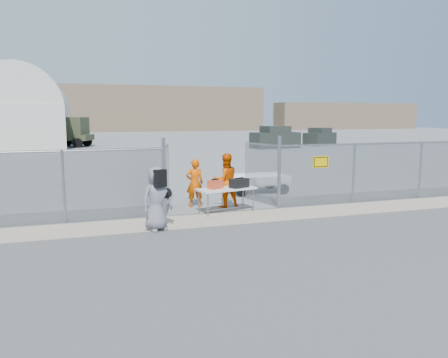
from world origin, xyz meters
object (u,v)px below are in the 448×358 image
object	(u,v)px
folding_table	(226,200)
visitor	(157,199)
security_worker_left	(195,183)
security_worker_right	(226,180)
utility_trailer	(257,183)

from	to	relation	value
folding_table	visitor	world-z (taller)	visitor
security_worker_left	security_worker_right	size ratio (longest dim) A/B	0.90
security_worker_right	utility_trailer	distance (m)	3.19
utility_trailer	folding_table	bearing A→B (deg)	-125.83
security_worker_left	visitor	bearing A→B (deg)	60.95
visitor	security_worker_right	bearing A→B (deg)	19.29
folding_table	visitor	bearing A→B (deg)	-161.02
security_worker_left	visitor	world-z (taller)	visitor
security_worker_right	utility_trailer	bearing A→B (deg)	-136.79
visitor	folding_table	bearing A→B (deg)	10.09
visitor	utility_trailer	xyz separation A→B (m)	(4.91, 4.68, -0.50)
folding_table	security_worker_left	xyz separation A→B (m)	(-0.78, 1.16, 0.44)
folding_table	visitor	size ratio (longest dim) A/B	1.08
security_worker_left	utility_trailer	xyz separation A→B (m)	(3.15, 2.00, -0.45)
security_worker_left	utility_trailer	distance (m)	3.75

